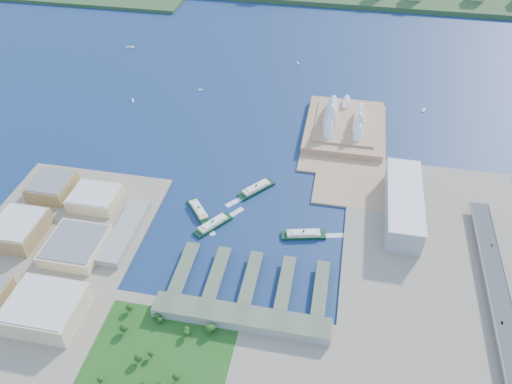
% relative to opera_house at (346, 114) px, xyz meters
% --- Properties ---
extents(ground, '(3000.00, 3000.00, 0.00)m').
position_rel_opera_house_xyz_m(ground, '(-105.00, -280.00, -32.00)').
color(ground, '#0F2748').
rests_on(ground, ground).
extents(west_land, '(220.00, 390.00, 3.00)m').
position_rel_opera_house_xyz_m(west_land, '(-355.00, -385.00, -30.50)').
color(west_land, gray).
rests_on(west_land, ground).
extents(south_land, '(720.00, 180.00, 3.00)m').
position_rel_opera_house_xyz_m(south_land, '(-105.00, -490.00, -30.50)').
color(south_land, gray).
rests_on(south_land, ground).
extents(east_land, '(240.00, 500.00, 3.00)m').
position_rel_opera_house_xyz_m(east_land, '(135.00, -330.00, -30.50)').
color(east_land, gray).
rests_on(east_land, ground).
extents(peninsula, '(135.00, 220.00, 3.00)m').
position_rel_opera_house_xyz_m(peninsula, '(2.50, -20.00, -30.50)').
color(peninsula, '#AA7D5D').
rests_on(peninsula, ground).
extents(opera_house, '(134.00, 180.00, 58.00)m').
position_rel_opera_house_xyz_m(opera_house, '(0.00, 0.00, 0.00)').
color(opera_house, white).
rests_on(opera_house, peninsula).
extents(toaster_building, '(45.00, 155.00, 35.00)m').
position_rel_opera_house_xyz_m(toaster_building, '(90.00, -200.00, -11.50)').
color(toaster_building, '#939399').
rests_on(toaster_building, east_land).
extents(expressway, '(26.00, 340.00, 11.85)m').
position_rel_opera_house_xyz_m(expressway, '(195.00, -340.00, -23.07)').
color(expressway, gray).
rests_on(expressway, east_land).
extents(west_buildings, '(200.00, 280.00, 27.00)m').
position_rel_opera_house_xyz_m(west_buildings, '(-355.00, -350.00, -15.50)').
color(west_buildings, olive).
rests_on(west_buildings, west_land).
extents(ferry_wharves, '(184.00, 90.00, 9.30)m').
position_rel_opera_house_xyz_m(ferry_wharves, '(-91.00, -355.00, -27.35)').
color(ferry_wharves, '#4B5641').
rests_on(ferry_wharves, ground).
extents(terminal_building, '(200.00, 28.00, 12.00)m').
position_rel_opera_house_xyz_m(terminal_building, '(-90.00, -415.00, -23.00)').
color(terminal_building, gray).
rests_on(terminal_building, south_land).
extents(park, '(150.00, 110.00, 16.00)m').
position_rel_opera_house_xyz_m(park, '(-165.00, -470.00, -21.00)').
color(park, '#194714').
rests_on(park, south_land).
extents(ferry_a, '(45.61, 52.17, 10.49)m').
position_rel_opera_house_xyz_m(ferry_a, '(-187.33, -247.89, -26.76)').
color(ferry_a, '#0C311A').
rests_on(ferry_a, ground).
extents(ferry_b, '(49.89, 55.73, 11.30)m').
position_rel_opera_house_xyz_m(ferry_b, '(-117.09, -185.90, -26.35)').
color(ferry_b, '#0C311A').
rests_on(ferry_b, ground).
extents(ferry_c, '(46.19, 55.47, 10.96)m').
position_rel_opera_house_xyz_m(ferry_c, '(-160.37, -271.32, -26.52)').
color(ferry_c, '#0C311A').
rests_on(ferry_c, ground).
extents(ferry_d, '(60.51, 27.80, 11.09)m').
position_rel_opera_house_xyz_m(ferry_d, '(-37.88, -266.79, -26.45)').
color(ferry_d, '#0C311A').
rests_on(ferry_d, ground).
extents(boat_a, '(8.65, 13.36, 2.55)m').
position_rel_opera_house_xyz_m(boat_a, '(-393.44, 24.23, -30.73)').
color(boat_a, white).
rests_on(boat_a, ground).
extents(boat_b, '(8.92, 6.97, 2.32)m').
position_rel_opera_house_xyz_m(boat_b, '(-280.23, 87.58, -30.84)').
color(boat_b, white).
rests_on(boat_b, ground).
extents(boat_c, '(8.00, 14.08, 3.04)m').
position_rel_opera_house_xyz_m(boat_c, '(138.76, 92.67, -30.48)').
color(boat_c, white).
rests_on(boat_c, ground).
extents(boat_d, '(17.73, 6.60, 2.93)m').
position_rel_opera_house_xyz_m(boat_d, '(-486.70, 244.04, -30.54)').
color(boat_d, white).
rests_on(boat_d, ground).
extents(boat_e, '(7.78, 10.92, 2.59)m').
position_rel_opera_house_xyz_m(boat_e, '(-109.82, 237.06, -30.71)').
color(boat_e, white).
rests_on(boat_e, ground).
extents(car_b, '(1.30, 3.72, 1.23)m').
position_rel_opera_house_xyz_m(car_b, '(191.00, -371.24, -16.54)').
color(car_b, slate).
rests_on(car_b, expressway).
extents(car_c, '(1.78, 4.37, 1.27)m').
position_rel_opera_house_xyz_m(car_c, '(199.00, -251.44, -16.52)').
color(car_c, slate).
rests_on(car_c, expressway).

